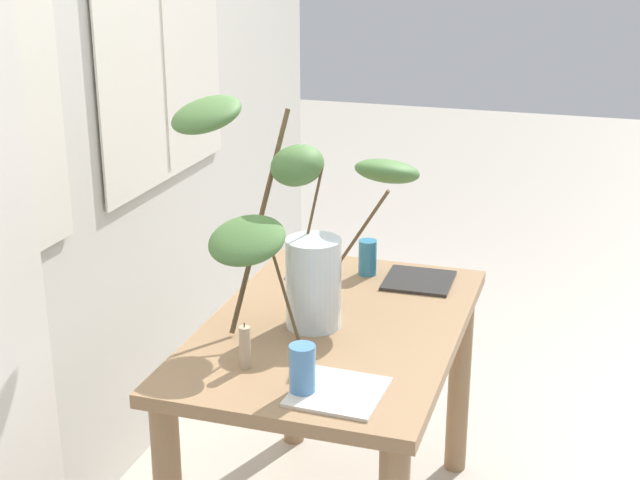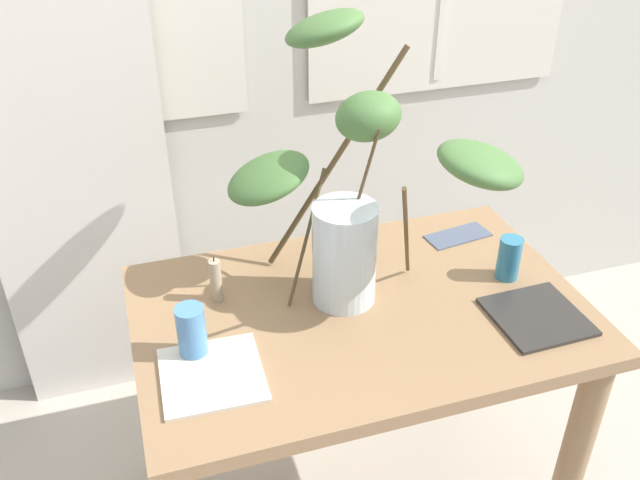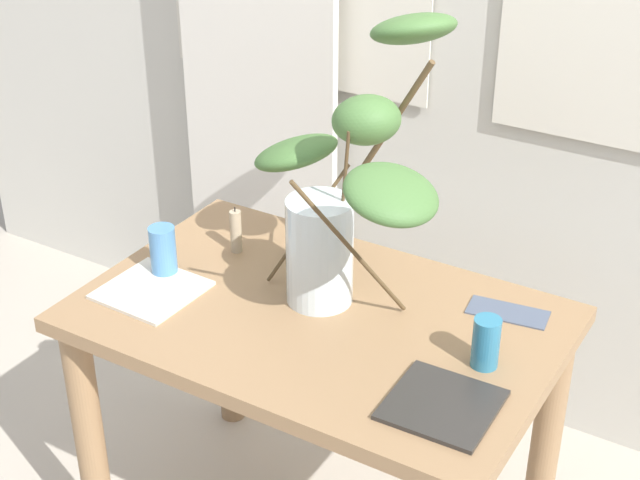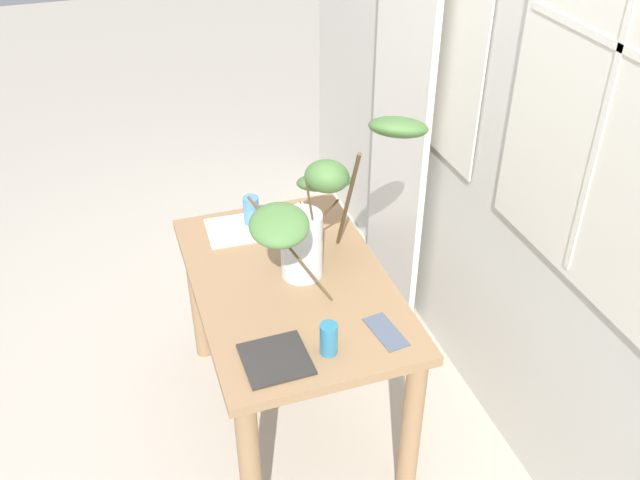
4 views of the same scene
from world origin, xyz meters
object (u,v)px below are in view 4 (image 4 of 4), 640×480
(drinking_glass_blue_left, at_px, (251,211))
(pillar_candle, at_px, (300,216))
(vase_with_branches, at_px, (320,208))
(plate_square_right, at_px, (276,359))
(dining_table, at_px, (292,309))
(plate_square_left, at_px, (234,230))
(drinking_glass_blue_right, at_px, (329,339))

(drinking_glass_blue_left, relative_size, pillar_candle, 1.02)
(vase_with_branches, relative_size, plate_square_right, 3.43)
(vase_with_branches, bearing_deg, pillar_candle, 175.75)
(vase_with_branches, bearing_deg, dining_table, -91.17)
(drinking_glass_blue_left, xyz_separation_m, plate_square_right, (0.83, -0.12, -0.06))
(vase_with_branches, distance_m, drinking_glass_blue_left, 0.52)
(pillar_candle, bearing_deg, plate_square_left, -102.87)
(pillar_candle, bearing_deg, drinking_glass_blue_left, -115.08)
(dining_table, distance_m, drinking_glass_blue_right, 0.47)
(plate_square_left, bearing_deg, dining_table, 18.13)
(dining_table, height_order, plate_square_right, plate_square_right)
(vase_with_branches, bearing_deg, plate_square_right, -35.88)
(vase_with_branches, height_order, pillar_candle, vase_with_branches)
(drinking_glass_blue_right, distance_m, plate_square_left, 0.83)
(plate_square_right, distance_m, pillar_candle, 0.80)
(dining_table, xyz_separation_m, pillar_candle, (-0.34, 0.14, 0.20))
(plate_square_right, bearing_deg, pillar_candle, 157.00)
(plate_square_left, xyz_separation_m, plate_square_right, (0.80, -0.04, 0.00))
(plate_square_left, height_order, pillar_candle, pillar_candle)
(vase_with_branches, distance_m, plate_square_left, 0.56)
(plate_square_right, bearing_deg, vase_with_branches, 144.12)
(dining_table, height_order, drinking_glass_blue_right, drinking_glass_blue_right)
(dining_table, bearing_deg, drinking_glass_blue_left, -173.77)
(dining_table, bearing_deg, vase_with_branches, 88.83)
(vase_with_branches, xyz_separation_m, plate_square_right, (0.40, -0.29, -0.30))
(dining_table, distance_m, plate_square_left, 0.45)
(drinking_glass_blue_left, xyz_separation_m, plate_square_left, (0.03, -0.08, -0.06))
(plate_square_right, bearing_deg, drinking_glass_blue_right, 84.16)
(plate_square_left, xyz_separation_m, pillar_candle, (0.06, 0.27, 0.05))
(plate_square_left, distance_m, pillar_candle, 0.29)
(dining_table, height_order, plate_square_left, plate_square_left)
(plate_square_right, relative_size, pillar_candle, 1.68)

